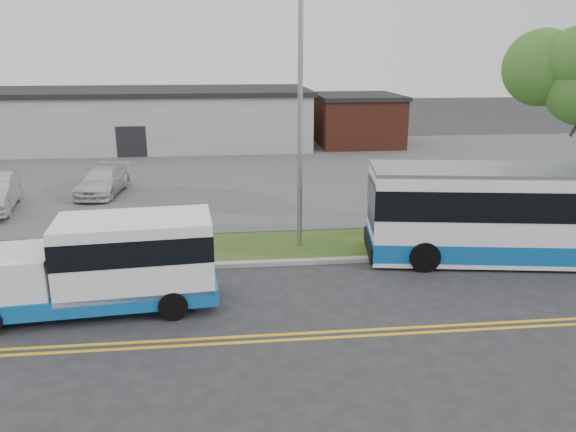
{
  "coord_description": "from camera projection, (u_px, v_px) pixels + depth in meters",
  "views": [
    {
      "loc": [
        0.39,
        -16.86,
        7.06
      ],
      "look_at": [
        2.43,
        1.57,
        1.6
      ],
      "focal_mm": 35.0,
      "sensor_mm": 36.0,
      "label": 1
    }
  ],
  "objects": [
    {
      "name": "ground",
      "position": [
        218.0,
        280.0,
        18.03
      ],
      "size": [
        140.0,
        140.0,
        0.0
      ],
      "primitive_type": "plane",
      "color": "#28282B",
      "rests_on": "ground"
    },
    {
      "name": "lane_line_north",
      "position": [
        217.0,
        338.0,
        14.35
      ],
      "size": [
        70.0,
        0.12,
        0.01
      ],
      "primitive_type": "cube",
      "color": "gold",
      "rests_on": "ground"
    },
    {
      "name": "lane_line_south",
      "position": [
        217.0,
        344.0,
        14.07
      ],
      "size": [
        70.0,
        0.12,
        0.01
      ],
      "primitive_type": "cube",
      "color": "gold",
      "rests_on": "ground"
    },
    {
      "name": "curb",
      "position": [
        218.0,
        265.0,
        19.05
      ],
      "size": [
        80.0,
        0.3,
        0.15
      ],
      "primitive_type": "cube",
      "color": "#9E9B93",
      "rests_on": "ground"
    },
    {
      "name": "verge",
      "position": [
        219.0,
        248.0,
        20.78
      ],
      "size": [
        80.0,
        3.3,
        0.1
      ],
      "primitive_type": "cube",
      "color": "#284717",
      "rests_on": "ground"
    },
    {
      "name": "parking_lot",
      "position": [
        221.0,
        171.0,
        34.22
      ],
      "size": [
        80.0,
        25.0,
        0.1
      ],
      "primitive_type": "cube",
      "color": "#4C4C4F",
      "rests_on": "ground"
    },
    {
      "name": "commercial_building",
      "position": [
        141.0,
        118.0,
        42.51
      ],
      "size": [
        25.4,
        10.4,
        4.35
      ],
      "color": "#9E9E99",
      "rests_on": "ground"
    },
    {
      "name": "brick_wing",
      "position": [
        357.0,
        120.0,
        43.37
      ],
      "size": [
        6.3,
        7.3,
        3.9
      ],
      "color": "brown",
      "rests_on": "ground"
    },
    {
      "name": "streetlight_near",
      "position": [
        301.0,
        106.0,
        19.47
      ],
      "size": [
        0.35,
        1.53,
        9.5
      ],
      "color": "gray",
      "rests_on": "verge"
    },
    {
      "name": "shuttle_bus",
      "position": [
        111.0,
        262.0,
        15.66
      ],
      "size": [
        7.05,
        2.82,
        2.64
      ],
      "rotation": [
        0.0,
        0.0,
        0.09
      ],
      "color": "#0F58A9",
      "rests_on": "ground"
    },
    {
      "name": "transit_bus",
      "position": [
        541.0,
        214.0,
        19.31
      ],
      "size": [
        12.08,
        4.51,
        3.28
      ],
      "rotation": [
        0.0,
        0.0,
        -0.16
      ],
      "color": "white",
      "rests_on": "ground"
    },
    {
      "name": "parked_car_b",
      "position": [
        103.0,
        181.0,
        28.29
      ],
      "size": [
        2.33,
        4.71,
        1.32
      ],
      "primitive_type": "imported",
      "rotation": [
        0.0,
        0.0,
        -0.11
      ],
      "color": "silver",
      "rests_on": "parking_lot"
    }
  ]
}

